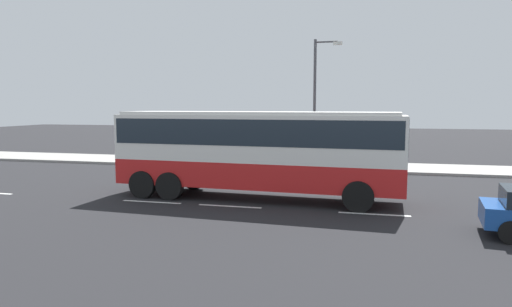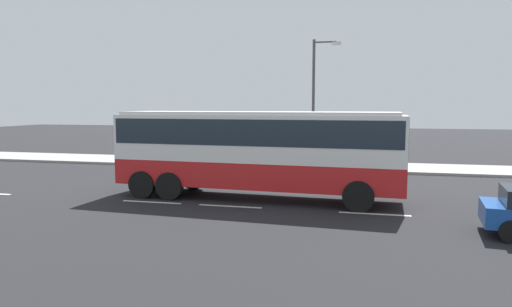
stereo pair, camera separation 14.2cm
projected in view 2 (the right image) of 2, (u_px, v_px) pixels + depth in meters
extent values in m
plane|color=black|center=(292.00, 198.00, 18.08)|extent=(120.00, 120.00, 0.00)
cube|color=gray|center=(316.00, 166.00, 27.31)|extent=(80.00, 4.00, 0.15)
cube|color=white|center=(152.00, 202.00, 17.30)|extent=(2.40, 0.16, 0.01)
cube|color=white|center=(230.00, 206.00, 16.58)|extent=(2.40, 0.16, 0.01)
cube|color=white|center=(374.00, 214.00, 15.40)|extent=(2.40, 0.16, 0.01)
cube|color=red|center=(257.00, 173.00, 17.84)|extent=(11.36, 2.98, 1.00)
cube|color=white|center=(257.00, 138.00, 17.69)|extent=(11.36, 2.98, 1.79)
cube|color=#1E2833|center=(257.00, 131.00, 17.67)|extent=(11.14, 3.00, 0.98)
cube|color=#1E2833|center=(406.00, 138.00, 16.14)|extent=(0.23, 2.23, 1.43)
cube|color=white|center=(257.00, 113.00, 17.59)|extent=(10.90, 2.81, 0.12)
cylinder|color=black|center=(362.00, 185.00, 17.89)|extent=(1.11, 0.35, 1.10)
cylinder|color=black|center=(358.00, 196.00, 15.67)|extent=(1.11, 0.35, 1.10)
cylinder|color=black|center=(194.00, 177.00, 19.90)|extent=(1.11, 0.35, 1.10)
cylinder|color=black|center=(169.00, 186.00, 17.68)|extent=(1.11, 0.35, 1.10)
cylinder|color=black|center=(169.00, 176.00, 20.23)|extent=(1.11, 0.35, 1.10)
cylinder|color=black|center=(142.00, 185.00, 18.01)|extent=(1.11, 0.35, 1.10)
cylinder|color=black|center=(502.00, 217.00, 13.64)|extent=(0.66, 0.28, 0.64)
cylinder|color=black|center=(512.00, 232.00, 12.08)|extent=(0.66, 0.28, 0.64)
cylinder|color=brown|center=(293.00, 158.00, 27.48)|extent=(0.14, 0.14, 0.78)
cylinder|color=brown|center=(292.00, 158.00, 27.33)|extent=(0.14, 0.14, 0.78)
cylinder|color=beige|center=(293.00, 147.00, 27.33)|extent=(0.32, 0.32, 0.58)
sphere|color=brown|center=(293.00, 140.00, 27.29)|extent=(0.21, 0.21, 0.21)
cylinder|color=black|center=(247.00, 156.00, 28.75)|extent=(0.14, 0.14, 0.75)
cylinder|color=black|center=(248.00, 156.00, 28.60)|extent=(0.14, 0.14, 0.75)
cylinder|color=#B2333F|center=(247.00, 145.00, 28.61)|extent=(0.32, 0.32, 0.56)
sphere|color=#9E7051|center=(247.00, 139.00, 28.57)|extent=(0.20, 0.20, 0.20)
cylinder|color=#47474C|center=(313.00, 105.00, 25.21)|extent=(0.16, 0.16, 7.18)
cylinder|color=#47474C|center=(325.00, 42.00, 24.71)|extent=(1.22, 0.10, 0.10)
cube|color=silver|center=(337.00, 43.00, 24.58)|extent=(0.50, 0.24, 0.16)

